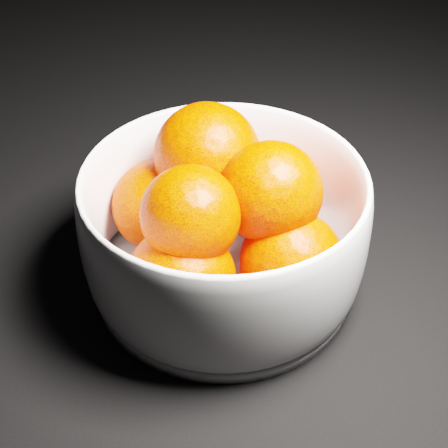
{
  "coord_description": "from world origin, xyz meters",
  "views": [
    {
      "loc": [
        0.28,
        -0.41,
        0.42
      ],
      "look_at": [
        0.25,
        0.01,
        0.07
      ],
      "focal_mm": 50.0,
      "sensor_mm": 36.0,
      "label": 1
    }
  ],
  "objects": [
    {
      "name": "orange_pile",
      "position": [
        0.25,
        0.01,
        0.08
      ],
      "size": [
        0.21,
        0.2,
        0.14
      ],
      "color": "#F72B00",
      "rests_on": "bowl"
    },
    {
      "name": "bowl",
      "position": [
        0.25,
        0.01,
        0.06
      ],
      "size": [
        0.25,
        0.25,
        0.12
      ],
      "rotation": [
        0.0,
        0.0,
        0.32
      ],
      "color": "silver",
      "rests_on": "ground"
    }
  ]
}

